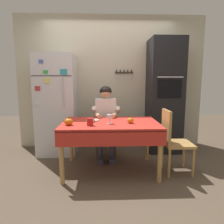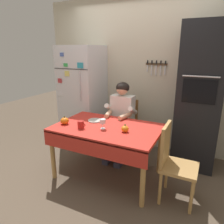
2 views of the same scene
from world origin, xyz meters
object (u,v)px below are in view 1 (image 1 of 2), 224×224
(refrigerator, at_px, (57,105))
(dining_table, at_px, (110,128))
(wall_oven, at_px, (164,96))
(seated_person, at_px, (106,116))
(pumpkin_medium, at_px, (130,120))
(chair_behind_person, at_px, (106,126))
(coffee_mug, at_px, (90,122))
(pumpkin_large, at_px, (69,122))
(chair_right_side, at_px, (173,139))
(wine_glass, at_px, (109,117))
(serving_tray, at_px, (93,120))

(refrigerator, xyz_separation_m, dining_table, (0.95, -0.88, -0.24))
(wall_oven, height_order, seated_person, wall_oven)
(dining_table, relative_size, pumpkin_medium, 13.49)
(chair_behind_person, relative_size, coffee_mug, 8.27)
(wall_oven, height_order, dining_table, wall_oven)
(wall_oven, xyz_separation_m, pumpkin_large, (-1.62, -1.08, -0.26))
(seated_person, xyz_separation_m, chair_right_side, (0.96, -0.68, -0.23))
(coffee_mug, bearing_deg, seated_person, 74.52)
(chair_right_side, bearing_deg, chair_behind_person, 137.89)
(chair_right_side, bearing_deg, dining_table, 175.30)
(wine_glass, distance_m, serving_tray, 0.34)
(wall_oven, xyz_separation_m, serving_tray, (-1.31, -0.78, -0.30))
(chair_behind_person, height_order, pumpkin_medium, chair_behind_person)
(serving_tray, bearing_deg, seated_person, 66.04)
(chair_behind_person, bearing_deg, chair_right_side, -42.11)
(pumpkin_large, bearing_deg, coffee_mug, -7.09)
(pumpkin_large, bearing_deg, serving_tray, 43.78)
(wall_oven, height_order, chair_right_side, wall_oven)
(chair_behind_person, bearing_deg, dining_table, -85.80)
(chair_behind_person, height_order, pumpkin_large, chair_behind_person)
(chair_right_side, bearing_deg, seated_person, 144.74)
(chair_behind_person, bearing_deg, pumpkin_large, -118.46)
(serving_tray, bearing_deg, wall_oven, 30.75)
(serving_tray, bearing_deg, wine_glass, -41.12)
(chair_behind_person, distance_m, chair_right_side, 1.29)
(pumpkin_medium, relative_size, serving_tray, 0.52)
(chair_right_side, distance_m, wine_glass, 0.97)
(seated_person, height_order, chair_right_side, seated_person)
(wall_oven, distance_m, seated_person, 1.19)
(pumpkin_large, bearing_deg, refrigerator, 110.08)
(pumpkin_medium, bearing_deg, refrigerator, 142.86)
(dining_table, bearing_deg, wall_oven, 41.31)
(dining_table, bearing_deg, refrigerator, 137.09)
(wine_glass, height_order, pumpkin_medium, wine_glass)
(refrigerator, bearing_deg, pumpkin_large, -69.92)
(chair_right_side, height_order, coffee_mug, chair_right_side)
(wine_glass, xyz_separation_m, pumpkin_medium, (0.30, 0.02, -0.05))
(chair_behind_person, distance_m, coffee_mug, 1.04)
(coffee_mug, xyz_separation_m, serving_tray, (0.01, 0.33, -0.04))
(refrigerator, relative_size, wall_oven, 0.86)
(seated_person, xyz_separation_m, pumpkin_medium, (0.35, -0.66, 0.04))
(refrigerator, relative_size, pumpkin_large, 15.37)
(chair_right_side, xyz_separation_m, pumpkin_large, (-1.47, -0.08, 0.28))
(dining_table, xyz_separation_m, chair_behind_person, (-0.06, 0.79, -0.14))
(coffee_mug, bearing_deg, chair_right_side, 5.61)
(coffee_mug, bearing_deg, pumpkin_large, 172.91)
(dining_table, xyz_separation_m, pumpkin_medium, (0.29, -0.05, 0.12))
(refrigerator, height_order, chair_right_side, refrigerator)
(chair_right_side, relative_size, coffee_mug, 8.27)
(wall_oven, distance_m, pumpkin_large, 1.96)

